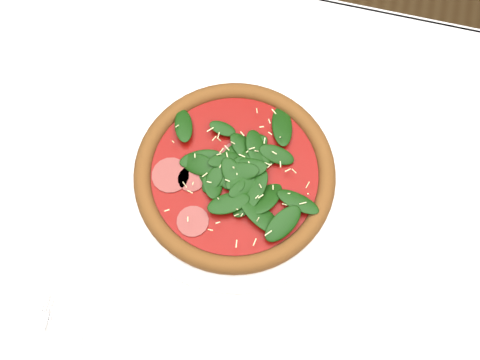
# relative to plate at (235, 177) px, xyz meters

# --- Properties ---
(ground) EXTENTS (6.00, 6.00, 0.00)m
(ground) POSITION_rel_plate_xyz_m (0.04, -0.02, -0.76)
(ground) COLOR brown
(ground) RESTS_ON ground
(dining_table) EXTENTS (1.21, 0.81, 0.75)m
(dining_table) POSITION_rel_plate_xyz_m (0.04, -0.02, -0.11)
(dining_table) COLOR white
(dining_table) RESTS_ON ground
(plate) EXTENTS (0.38, 0.38, 0.02)m
(plate) POSITION_rel_plate_xyz_m (0.00, 0.00, 0.00)
(plate) COLOR white
(plate) RESTS_ON dining_table
(pizza) EXTENTS (0.33, 0.33, 0.04)m
(pizza) POSITION_rel_plate_xyz_m (0.00, 0.00, 0.02)
(pizza) COLOR #9A6025
(pizza) RESTS_ON plate
(napkin) EXTENTS (0.14, 0.08, 0.01)m
(napkin) POSITION_rel_plate_xyz_m (-0.22, -0.33, -0.00)
(napkin) COLOR white
(napkin) RESTS_ON dining_table
(fork) EXTENTS (0.03, 0.15, 0.00)m
(fork) POSITION_rel_plate_xyz_m (-0.22, -0.31, 0.00)
(fork) COLOR silver
(fork) RESTS_ON napkin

